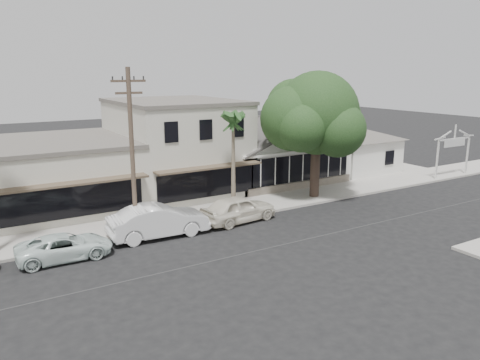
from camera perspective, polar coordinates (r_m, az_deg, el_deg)
ground at (r=26.32m, az=10.44°, el=-6.59°), size 140.00×140.00×0.00m
sidewalk_north at (r=27.99m, az=-11.59°, el=-5.27°), size 90.00×3.50×0.15m
corner_shop at (r=38.20m, az=3.88°, el=3.85°), size 10.40×8.60×5.10m
side_cottage at (r=42.86m, az=13.66°, el=3.01°), size 6.00×6.00×3.00m
arch_sign at (r=42.67m, az=24.67°, el=4.39°), size 4.12×0.12×3.95m
row_building_near at (r=35.13m, az=-7.87°, el=3.98°), size 8.00×10.00×6.50m
row_building_midnear at (r=32.93m, az=-22.33°, el=0.44°), size 10.00×10.00×4.20m
utility_pole at (r=25.13m, az=-13.03°, el=3.65°), size 1.80×0.24×9.00m
car_0 at (r=27.81m, az=-0.21°, el=-3.53°), size 4.91×2.40×1.61m
car_1 at (r=25.74m, az=-9.90°, el=-4.93°), size 5.49×2.14×1.78m
car_2 at (r=24.04m, az=-20.59°, el=-7.63°), size 4.48×2.17×1.23m
shade_tree at (r=32.68m, az=8.98°, el=7.78°), size 7.96×7.19×8.83m
palm_east at (r=29.20m, az=-0.84°, el=7.19°), size 2.30×2.30×6.73m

